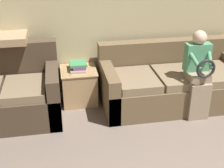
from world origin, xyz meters
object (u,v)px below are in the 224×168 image
couch_side (5,95)px  side_shelf (79,85)px  couch_main (172,83)px  book_stack (78,66)px  child_left_seated (199,72)px  throw_pillow (9,38)px

couch_side → side_shelf: (1.01, 0.26, -0.07)m
couch_main → couch_side: bearing=-179.7°
couch_main → couch_side: 2.35m
couch_side → book_stack: size_ratio=4.89×
child_left_seated → throw_pillow: 2.55m
couch_main → throw_pillow: throw_pillow is taller
side_shelf → throw_pillow: throw_pillow is taller
child_left_seated → book_stack: child_left_seated is taller
couch_side → throw_pillow: bearing=70.2°
couch_side → throw_pillow: throw_pillow is taller
child_left_seated → side_shelf: size_ratio=2.24×
couch_side → book_stack: 1.07m
side_shelf → child_left_seated: bearing=-23.4°
couch_side → couch_main: bearing=0.3°
couch_main → couch_side: couch_side is taller
side_shelf → throw_pillow: 1.17m
couch_side → book_stack: bearing=14.6°
child_left_seated → book_stack: (-1.53, 0.66, -0.08)m
side_shelf → throw_pillow: size_ratio=1.14×
side_shelf → book_stack: size_ratio=1.77×
child_left_seated → throw_pillow: size_ratio=2.57×
child_left_seated → side_shelf: child_left_seated is taller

